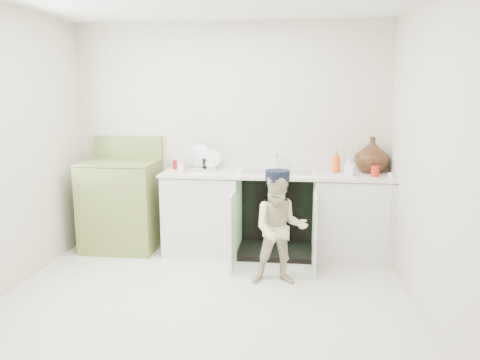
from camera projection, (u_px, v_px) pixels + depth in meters
name	position (u px, v px, depth m)	size (l,w,h in m)	color
ground	(205.00, 298.00, 4.03)	(3.50, 3.50, 0.00)	beige
room_shell	(202.00, 154.00, 3.79)	(6.00, 5.50, 1.26)	beige
counter_run	(280.00, 210.00, 5.05)	(2.44, 1.02, 1.28)	silver
avocado_stove	(122.00, 204.00, 5.23)	(0.80, 0.65, 1.24)	olive
repair_worker	(280.00, 228.00, 4.25)	(0.54, 0.68, 1.06)	beige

